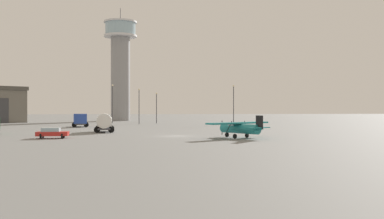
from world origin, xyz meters
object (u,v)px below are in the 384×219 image
object	(u,v)px
truck_fuel_tanker_white	(104,122)
light_post_north	(113,100)
light_post_west	(234,101)
light_post_east	(139,103)
car_red	(52,133)
airplane_teal	(240,127)
light_post_centre	(156,105)
control_tower	(120,63)
truck_flatbed_blue	(80,121)

from	to	relation	value
truck_fuel_tanker_white	light_post_north	xyz separation A→B (m)	(-2.60, 42.79, 4.21)
truck_fuel_tanker_white	light_post_west	world-z (taller)	light_post_west
light_post_east	light_post_north	world-z (taller)	light_post_north
car_red	light_post_east	distance (m)	49.01
truck_fuel_tanker_white	light_post_east	distance (m)	35.00
airplane_teal	light_post_centre	xyz separation A→B (m)	(-10.43, 53.57, 3.30)
control_tower	light_post_centre	world-z (taller)	control_tower
light_post_east	car_red	bearing A→B (deg)	-101.57
control_tower	light_post_east	distance (m)	30.47
control_tower	truck_flatbed_blue	size ratio (longest dim) A/B	5.69
truck_flatbed_blue	light_post_north	distance (m)	24.49
control_tower	light_post_north	world-z (taller)	control_tower
airplane_teal	light_post_east	distance (m)	52.09
truck_flatbed_blue	light_post_east	size ratio (longest dim) A/B	0.70
light_post_east	airplane_teal	bearing A→B (deg)	-73.57
airplane_teal	car_red	xyz separation A→B (m)	(-24.48, 2.01, -0.67)
truck_fuel_tanker_white	light_post_west	xyz separation A→B (m)	(27.05, 30.37, 3.89)
light_post_east	light_post_centre	bearing A→B (deg)	41.30
truck_flatbed_blue	light_post_north	world-z (taller)	light_post_north
control_tower	light_post_centre	size ratio (longest dim) A/B	4.39
control_tower	truck_flatbed_blue	world-z (taller)	control_tower
light_post_west	light_post_east	bearing A→B (deg)	169.55
airplane_teal	light_post_centre	world-z (taller)	light_post_centre
truck_fuel_tanker_white	car_red	distance (m)	14.33
control_tower	truck_fuel_tanker_white	distance (m)	63.60
light_post_north	light_post_centre	size ratio (longest dim) A/B	1.28
light_post_east	light_post_centre	distance (m)	5.69
car_red	light_post_east	bearing A→B (deg)	75.70
truck_fuel_tanker_white	control_tower	bearing A→B (deg)	-3.39
car_red	light_post_centre	size ratio (longest dim) A/B	0.52
control_tower	light_post_north	bearing A→B (deg)	-92.04
truck_flatbed_blue	light_post_east	xyz separation A→B (m)	(11.51, 15.40, 3.82)
truck_flatbed_blue	car_red	bearing A→B (deg)	-6.31
airplane_teal	truck_fuel_tanker_white	distance (m)	24.57
airplane_teal	light_post_west	distance (m)	46.53
light_post_north	light_post_centre	bearing A→B (deg)	-21.63
airplane_teal	light_post_east	world-z (taller)	light_post_east
truck_flatbed_blue	light_post_west	xyz separation A→B (m)	(34.03, 11.24, 4.24)
car_red	light_post_west	xyz separation A→B (m)	(32.31, 43.66, 4.81)
airplane_teal	truck_fuel_tanker_white	bearing A→B (deg)	17.70
control_tower	light_post_centre	bearing A→B (deg)	-65.24
car_red	light_post_north	world-z (taller)	light_post_north
control_tower	light_post_west	bearing A→B (deg)	-47.06
light_post_north	truck_flatbed_blue	bearing A→B (deg)	-100.50
control_tower	light_post_centre	distance (m)	28.71
truck_fuel_tanker_white	truck_flatbed_blue	size ratio (longest dim) A/B	1.09
truck_fuel_tanker_white	light_post_centre	bearing A→B (deg)	-18.12
truck_fuel_tanker_white	car_red	world-z (taller)	truck_fuel_tanker_white
light_post_north	airplane_teal	bearing A→B (deg)	-69.42
light_post_west	control_tower	bearing A→B (deg)	132.94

